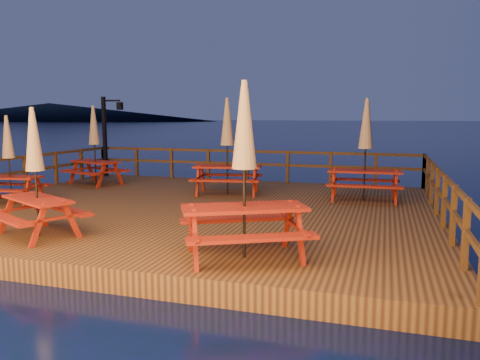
{
  "coord_description": "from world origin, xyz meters",
  "views": [
    {
      "loc": [
        4.66,
        -10.91,
        2.7
      ],
      "look_at": [
        1.07,
        0.6,
        1.03
      ],
      "focal_mm": 35.0,
      "sensor_mm": 36.0,
      "label": 1
    }
  ],
  "objects_px": {
    "lamp_post": "(108,129)",
    "picnic_table_1": "(227,145)",
    "picnic_table_2": "(94,144)",
    "picnic_table_0": "(244,168)"
  },
  "relations": [
    {
      "from": "picnic_table_0",
      "to": "lamp_post",
      "type": "bearing_deg",
      "value": 105.49
    },
    {
      "from": "lamp_post",
      "to": "picnic_table_1",
      "type": "height_order",
      "value": "lamp_post"
    },
    {
      "from": "lamp_post",
      "to": "picnic_table_0",
      "type": "xyz_separation_m",
      "value": [
        7.92,
        -8.4,
        -0.32
      ]
    },
    {
      "from": "lamp_post",
      "to": "picnic_table_2",
      "type": "bearing_deg",
      "value": -69.07
    },
    {
      "from": "lamp_post",
      "to": "picnic_table_1",
      "type": "relative_size",
      "value": 1.07
    },
    {
      "from": "picnic_table_0",
      "to": "picnic_table_1",
      "type": "distance_m",
      "value": 6.25
    },
    {
      "from": "lamp_post",
      "to": "picnic_table_2",
      "type": "relative_size",
      "value": 1.15
    },
    {
      "from": "picnic_table_1",
      "to": "lamp_post",
      "type": "bearing_deg",
      "value": 144.59
    },
    {
      "from": "picnic_table_1",
      "to": "picnic_table_2",
      "type": "relative_size",
      "value": 1.07
    },
    {
      "from": "lamp_post",
      "to": "picnic_table_1",
      "type": "xyz_separation_m",
      "value": [
        5.65,
        -2.58,
        -0.34
      ]
    }
  ]
}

